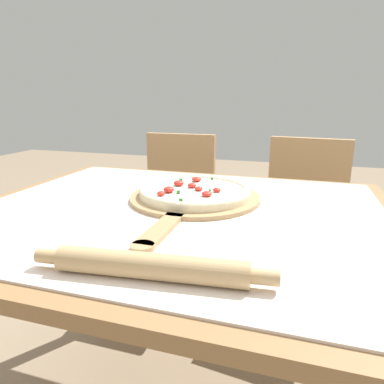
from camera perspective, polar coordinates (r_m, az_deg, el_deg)
The scene contains 7 objects.
dining_table at distance 0.98m, azimuth -2.53°, elevation -9.64°, with size 1.16×0.95×0.77m.
towel_cloth at distance 0.93m, azimuth -2.62°, elevation -2.97°, with size 1.08×0.87×0.00m.
pizza_peel at distance 1.00m, azimuth 0.16°, elevation -1.19°, with size 0.38×0.58×0.01m.
pizza at distance 1.01m, azimuth 0.47°, elevation 0.16°, with size 0.33×0.33×0.04m.
rolling_pin at distance 0.58m, azimuth -6.88°, elevation -12.16°, with size 0.42×0.08×0.04m.
chair_left at distance 1.84m, azimuth -2.73°, elevation -2.20°, with size 0.40×0.40×0.88m.
chair_right at distance 1.74m, azimuth 17.96°, elevation -4.03°, with size 0.44×0.44×0.88m.
Camera 1 is at (0.30, -0.83, 1.07)m, focal length 32.00 mm.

